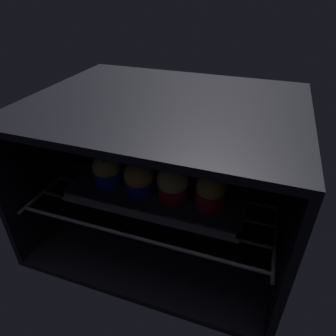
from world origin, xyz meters
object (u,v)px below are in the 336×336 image
muffin_row0_col2 (173,183)px  muffin_row1_col0 (124,155)px  muffin_row0_col0 (107,170)px  muffin_row1_col1 (153,161)px  muffin_row2_col2 (192,151)px  muffin_row2_col1 (164,144)px  muffin_row2_col3 (223,155)px  muffin_row1_col3 (217,171)px  muffin_row0_col3 (211,191)px  baking_tray (168,177)px  muffin_row0_col1 (139,178)px  muffin_row1_col2 (183,167)px  muffin_row2_col0 (136,142)px

muffin_row0_col2 → muffin_row1_col0: bearing=151.9°
muffin_row0_col0 → muffin_row1_col0: bearing=86.2°
muffin_row1_col1 → muffin_row2_col2: size_ratio=0.98×
muffin_row2_col1 → muffin_row2_col3: same height
muffin_row0_col0 → muffin_row1_col0: 8.28cm
muffin_row1_col3 → muffin_row2_col2: muffin_row1_col3 is taller
muffin_row1_col0 → muffin_row2_col3: 25.41cm
muffin_row1_col0 → muffin_row1_col3: 24.44cm
muffin_row0_col3 → muffin_row2_col1: (-16.64, 16.61, 0.15)cm
baking_tray → muffin_row0_col1: 10.23cm
baking_tray → muffin_row0_col2: 10.32cm
baking_tray → muffin_row2_col1: muffin_row2_col1 is taller
muffin_row1_col0 → muffin_row1_col2: bearing=-1.6°
muffin_row2_col2 → muffin_row2_col3: size_ratio=0.91×
muffin_row1_col0 → muffin_row2_col0: bearing=92.8°
muffin_row0_col1 → muffin_row1_col0: (-7.96, 8.72, 0.02)cm
muffin_row1_col0 → muffin_row1_col3: (24.43, -0.38, 0.42)cm
muffin_row2_col1 → muffin_row2_col3: size_ratio=0.99×
muffin_row1_col0 → muffin_row2_col3: muffin_row2_col3 is taller
muffin_row0_col1 → muffin_row1_col2: bearing=46.2°
muffin_row1_col0 → muffin_row1_col2: (15.91, -0.43, -0.10)cm
muffin_row2_col0 → muffin_row2_col1: 8.40cm
muffin_row0_col1 → muffin_row2_col2: 18.52cm
muffin_row1_col2 → muffin_row2_col3: bearing=44.0°
muffin_row2_col1 → muffin_row2_col2: muffin_row2_col1 is taller
muffin_row0_col3 → muffin_row1_col2: 11.75cm
muffin_row0_col2 → muffin_row1_col1: 11.61cm
muffin_row0_col0 → muffin_row0_col1: size_ratio=1.04×
muffin_row1_col0 → muffin_row2_col2: 17.87cm
muffin_row2_col1 → muffin_row2_col3: bearing=-2.4°
muffin_row2_col3 → muffin_row1_col2: bearing=-136.0°
baking_tray → muffin_row0_col2: muffin_row0_col2 is taller
muffin_row1_col3 → muffin_row0_col3: bearing=-88.7°
muffin_row1_col2 → muffin_row2_col0: size_ratio=1.06×
muffin_row1_col1 → muffin_row1_col2: (7.76, -0.19, 0.10)cm
muffin_row1_col0 → muffin_row1_col3: size_ratio=0.88×
baking_tray → muffin_row1_col1: 5.58cm
muffin_row0_col3 → muffin_row1_col3: 7.96cm
muffin_row0_col1 → muffin_row1_col0: size_ratio=1.00×
muffin_row0_col0 → muffin_row2_col0: 15.98cm
muffin_row0_col0 → muffin_row2_col3: 29.44cm
baking_tray → muffin_row1_col3: muffin_row1_col3 is taller
muffin_row2_col0 → muffin_row2_col2: 16.38cm
muffin_row2_col0 → muffin_row1_col0: bearing=-87.2°
muffin_row0_col2 → muffin_row2_col0: muffin_row0_col2 is taller
muffin_row1_col1 → baking_tray: bearing=-1.1°
muffin_row0_col0 → muffin_row1_col3: bearing=17.5°
muffin_row1_col3 → muffin_row2_col1: 18.60cm
muffin_row0_col2 → muffin_row2_col1: (-8.18, 16.91, -0.12)cm
muffin_row0_col1 → muffin_row2_col1: size_ratio=0.93×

